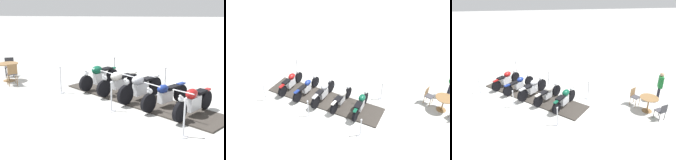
{
  "view_description": "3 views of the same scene",
  "coord_description": "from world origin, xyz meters",
  "views": [
    {
      "loc": [
        -0.4,
        -11.14,
        3.84
      ],
      "look_at": [
        -1.04,
        0.21,
        0.7
      ],
      "focal_mm": 51.86,
      "sensor_mm": 36.0,
      "label": 1
    },
    {
      "loc": [
        1.71,
        9.55,
        7.88
      ],
      "look_at": [
        -0.86,
        -0.16,
        1.05
      ],
      "focal_mm": 36.19,
      "sensor_mm": 36.0,
      "label": 2
    },
    {
      "loc": [
        -0.28,
        10.78,
        6.0
      ],
      "look_at": [
        -1.79,
        0.07,
        0.93
      ],
      "focal_mm": 33.86,
      "sensor_mm": 36.0,
      "label": 3
    }
  ],
  "objects": [
    {
      "name": "stanchion_right_rear",
      "position": [
        1.08,
        -2.96,
        0.41
      ],
      "size": [
        0.28,
        0.28,
        1.12
      ],
      "color": "silver",
      "rests_on": "ground_plane"
    },
    {
      "name": "stanchion_right_mid",
      "position": [
        -0.99,
        -1.1,
        0.36
      ],
      "size": [
        0.29,
        0.29,
        1.03
      ],
      "color": "silver",
      "rests_on": "ground_plane"
    },
    {
      "name": "motorcycle_chrome",
      "position": [
        -0.02,
        -0.03,
        0.53
      ],
      "size": [
        1.64,
        1.76,
        1.01
      ],
      "rotation": [
        0.0,
        0.0,
        -2.32
      ],
      "color": "black",
      "rests_on": "display_platform"
    },
    {
      "name": "stanchion_left_rear",
      "position": [
        3.06,
        -0.75,
        0.34
      ],
      "size": [
        0.33,
        0.33,
        1.06
      ],
      "color": "silver",
      "rests_on": "ground_plane"
    },
    {
      "name": "stanchion_left_mid",
      "position": [
        0.99,
        1.1,
        0.36
      ],
      "size": [
        0.29,
        0.29,
        1.01
      ],
      "color": "silver",
      "rests_on": "ground_plane"
    },
    {
      "name": "stanchion_left_front",
      "position": [
        -1.08,
        2.96,
        0.3
      ],
      "size": [
        0.36,
        0.36,
        1.01
      ],
      "color": "silver",
      "rests_on": "ground_plane"
    },
    {
      "name": "display_platform",
      "position": [
        0.0,
        0.0,
        0.03
      ],
      "size": [
        5.87,
        5.49,
        0.05
      ],
      "primitive_type": "cube",
      "rotation": [
        0.0,
        0.0,
        -0.73
      ],
      "color": "#38332D",
      "rests_on": "ground_plane"
    },
    {
      "name": "ground_plane",
      "position": [
        0.0,
        0.0,
        0.0
      ],
      "size": [
        80.0,
        80.0,
        0.0
      ],
      "primitive_type": "plane",
      "color": "silver"
    },
    {
      "name": "cafe_chair_near_table",
      "position": [
        -5.31,
        1.68,
        0.55
      ],
      "size": [
        0.55,
        0.55,
        0.93
      ],
      "rotation": [
        0.0,
        0.0,
        2.12
      ],
      "color": "olive",
      "rests_on": "ground_plane"
    },
    {
      "name": "motorcycle_maroon",
      "position": [
        1.59,
        -1.48,
        0.52
      ],
      "size": [
        1.53,
        1.74,
        0.93
      ],
      "rotation": [
        0.0,
        0.0,
        -2.29
      ],
      "color": "black",
      "rests_on": "display_platform"
    },
    {
      "name": "stanchion_right_front",
      "position": [
        -3.06,
        0.75,
        0.39
      ],
      "size": [
        0.28,
        0.28,
        1.07
      ],
      "color": "silver",
      "rests_on": "ground_plane"
    },
    {
      "name": "motorcycle_cream",
      "position": [
        -0.83,
        0.7,
        0.52
      ],
      "size": [
        1.59,
        1.58,
        0.93
      ],
      "rotation": [
        0.0,
        0.0,
        -2.36
      ],
      "color": "black",
      "rests_on": "display_platform"
    },
    {
      "name": "motorcycle_forest",
      "position": [
        -1.64,
        1.42,
        0.53
      ],
      "size": [
        1.45,
        1.71,
        0.93
      ],
      "rotation": [
        0.0,
        0.0,
        -2.27
      ],
      "color": "black",
      "rests_on": "display_platform"
    },
    {
      "name": "bystander_person",
      "position": [
        -6.81,
        1.46,
        1.0
      ],
      "size": [
        0.37,
        0.46,
        1.68
      ],
      "rotation": [
        0.0,
        0.0,
        -0.43
      ],
      "color": "#23232D",
      "rests_on": "ground_plane"
    },
    {
      "name": "cafe_table",
      "position": [
        -5.73,
        2.38,
        0.6
      ],
      "size": [
        0.89,
        0.89,
        0.79
      ],
      "color": "olive",
      "rests_on": "ground_plane"
    },
    {
      "name": "cafe_chair_across_table",
      "position": [
        -5.97,
        3.17,
        0.51
      ],
      "size": [
        0.5,
        0.5,
        0.87
      ],
      "rotation": [
        0.0,
        0.0,
        -1.28
      ],
      "color": "#2D2D33",
      "rests_on": "ground_plane"
    },
    {
      "name": "motorcycle_navy",
      "position": [
        0.79,
        -0.74,
        0.48
      ],
      "size": [
        1.72,
        1.67,
        0.92
      ],
      "rotation": [
        0.0,
        0.0,
        -2.37
      ],
      "color": "black",
      "rests_on": "display_platform"
    }
  ]
}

